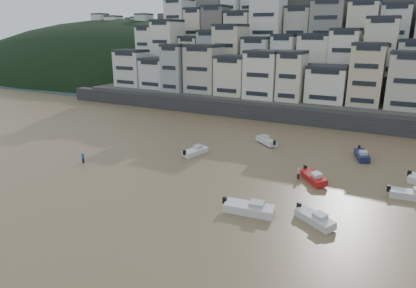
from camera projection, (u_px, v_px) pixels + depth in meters
The scene contains 14 objects.
ground at pixel (15, 274), 31.88m from camera, with size 400.00×400.00×0.00m, color olive.
sea_strip at pixel (125, 69), 203.65m from camera, with size 340.00×340.00×0.00m, color #465D64.
harbor_wall at pixel (311, 117), 81.78m from camera, with size 140.00×3.00×3.50m, color #38383A.
hillside at pixel (361, 55), 110.00m from camera, with size 141.04×66.00×50.00m.
headland at pixel (135, 72), 188.47m from camera, with size 216.00×135.00×53.33m.
boat_b at pixel (315, 217), 40.08m from camera, with size 5.32×1.74×1.45m, color silver, non-canonical shape.
boat_f at pixel (195, 150), 62.33m from camera, with size 5.38×1.76×1.47m, color white, non-canonical shape.
boat_h at pixel (267, 140), 68.19m from camera, with size 5.62×1.84×1.53m, color silver, non-canonical shape.
boat_e at pixel (314, 176), 51.16m from camera, with size 5.58×1.83×1.52m, color #B11615, non-canonical shape.
boat_i at pixel (362, 154), 60.41m from camera, with size 5.68×1.86×1.55m, color #151C43, non-canonical shape.
boat_a at pixel (249, 207), 42.14m from camera, with size 6.26×2.05×1.71m, color white, non-canonical shape.
boat_d at pixel (412, 193), 45.91m from camera, with size 5.71×1.87×1.56m, color silver, non-canonical shape.
person_blue at pixel (83, 157), 58.48m from camera, with size 0.44×0.44×1.74m, color blue, non-canonical shape.
person_pink at pixel (298, 173), 52.05m from camera, with size 0.44×0.44×1.74m, color #CA8E95, non-canonical shape.
Camera 1 is at (27.42, -16.24, 20.04)m, focal length 32.00 mm.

